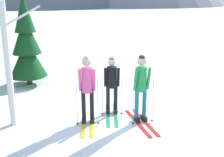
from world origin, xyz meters
TOP-DOWN VIEW (x-y plane):
  - ground_plane at (0.00, 0.00)m, footprint 400.00×400.00m
  - skier_in_pink at (-0.58, -0.29)m, footprint 0.61×1.57m
  - skier_in_black at (0.12, 0.30)m, footprint 0.61×1.70m
  - skier_in_green at (0.84, -0.34)m, footprint 0.65×1.80m
  - pine_tree_mid at (-2.74, 3.36)m, footprint 1.39×1.39m
  - birch_tree_tall at (-2.53, -0.20)m, footprint 0.95×0.63m

SIDE VIEW (x-z plane):
  - ground_plane at x=0.00m, z-range 0.00..0.00m
  - skier_in_black at x=0.12m, z-range 0.10..1.77m
  - skier_in_green at x=0.84m, z-range 0.11..1.95m
  - skier_in_pink at x=-0.58m, z-range 0.11..1.96m
  - pine_tree_mid at x=-2.74m, z-range -0.14..3.20m
  - birch_tree_tall at x=-2.53m, z-range 0.04..4.39m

